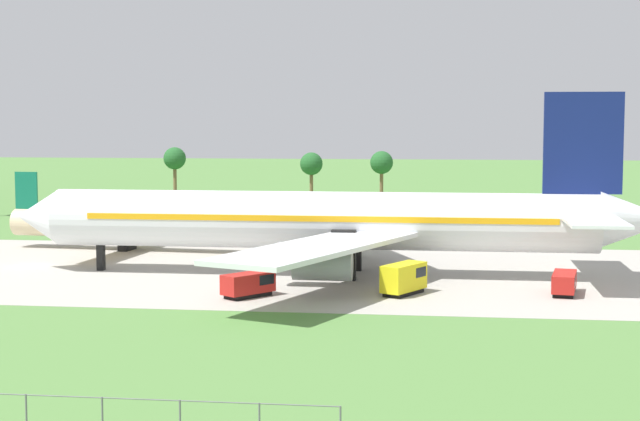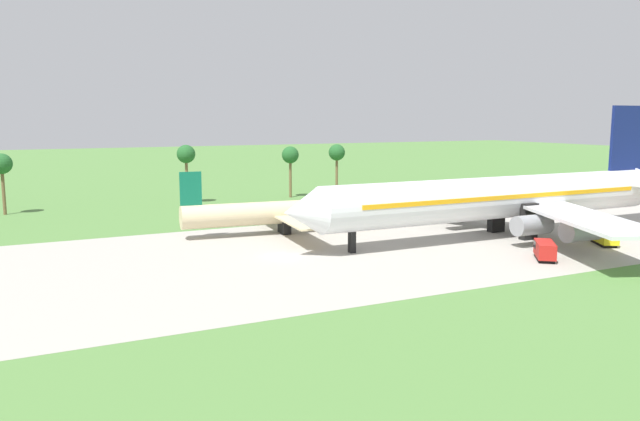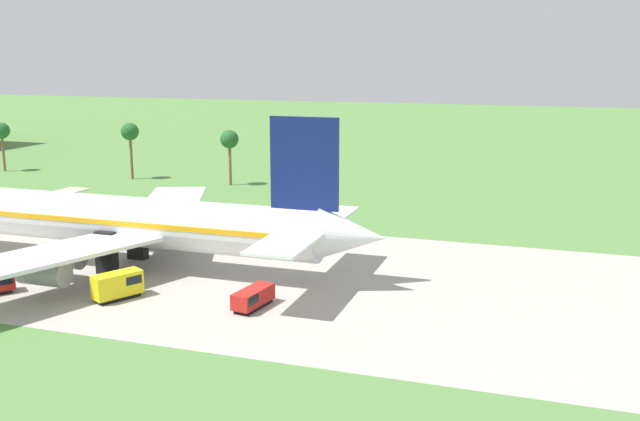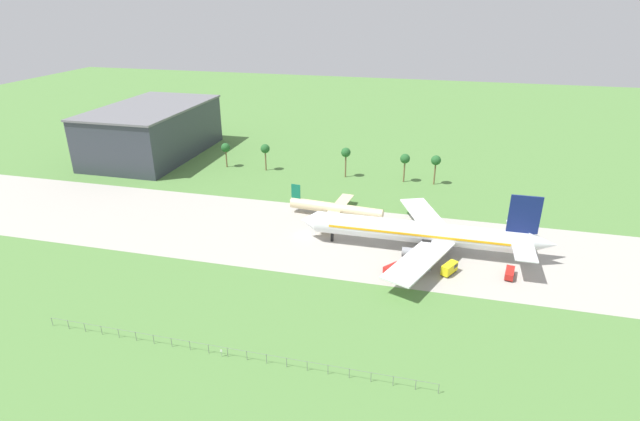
{
  "view_description": "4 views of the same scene",
  "coord_description": "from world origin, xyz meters",
  "views": [
    {
      "loc": [
        44.94,
        -101.09,
        15.89
      ],
      "look_at": [
        32.16,
        -1.9,
        6.66
      ],
      "focal_mm": 55.0,
      "sensor_mm": 36.0,
      "label": 1
    },
    {
      "loc": [
        -28.74,
        -68.91,
        16.78
      ],
      "look_at": [
        4.21,
        -1.9,
        5.66
      ],
      "focal_mm": 35.0,
      "sensor_mm": 36.0,
      "label": 2
    },
    {
      "loc": [
        83.57,
        -73.36,
        25.14
      ],
      "look_at": [
        60.11,
        -1.9,
        8.62
      ],
      "focal_mm": 40.0,
      "sensor_mm": 36.0,
      "label": 3
    },
    {
      "loc": [
        36.26,
        -125.74,
        64.74
      ],
      "look_at": [
        3.39,
        5.0,
        6.0
      ],
      "focal_mm": 28.0,
      "sensor_mm": 36.0,
      "label": 4
    }
  ],
  "objects": [
    {
      "name": "ground_plane",
      "position": [
        0.0,
        0.0,
        0.0
      ],
      "size": [
        600.0,
        600.0,
        0.0
      ],
      "primitive_type": "plane",
      "color": "#517F3D"
    },
    {
      "name": "taxiway_strip",
      "position": [
        0.0,
        0.0,
        0.01
      ],
      "size": [
        320.0,
        44.0,
        0.02
      ],
      "color": "#A8A399",
      "rests_on": "ground_plane"
    },
    {
      "name": "jet_airliner",
      "position": [
        33.85,
        -1.9,
        5.6
      ],
      "size": [
        68.02,
        54.49,
        18.68
      ],
      "color": "white",
      "rests_on": "ground_plane"
    },
    {
      "name": "regional_aircraft",
      "position": [
        6.12,
        14.06,
        3.12
      ],
      "size": [
        30.05,
        27.15,
        9.48
      ],
      "color": "beige",
      "rests_on": "ground_plane"
    },
    {
      "name": "baggage_tug",
      "position": [
        41.29,
        -12.31,
        1.52
      ],
      "size": [
        4.22,
        5.47,
        2.85
      ],
      "color": "black",
      "rests_on": "ground_plane"
    },
    {
      "name": "catering_van",
      "position": [
        27.5,
        -15.38,
        1.19
      ],
      "size": [
        4.63,
        5.14,
        2.19
      ],
      "color": "black",
      "rests_on": "ground_plane"
    },
    {
      "name": "palm_tree_row",
      "position": [
        -3.5,
        52.21,
        8.79
      ],
      "size": [
        86.05,
        3.6,
        11.59
      ],
      "color": "brown",
      "rests_on": "ground_plane"
    }
  ]
}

